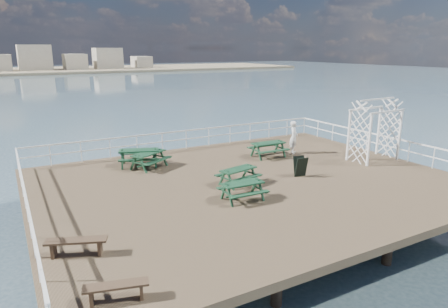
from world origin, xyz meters
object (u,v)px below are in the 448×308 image
trellis_arbor (374,133)px  flat_bench_far (116,288)px  picnic_table_c (268,146)px  flat_bench_near (76,243)px  picnic_table_a (149,157)px  picnic_table_b (139,154)px  picnic_table_d (243,187)px  person (294,137)px  picnic_table_e (238,173)px

trellis_arbor → flat_bench_far: bearing=-162.1°
picnic_table_c → flat_bench_near: 12.50m
flat_bench_near → trellis_arbor: (15.34, 2.95, 1.07)m
picnic_table_c → flat_bench_far: size_ratio=1.23×
picnic_table_a → picnic_table_c: 6.42m
picnic_table_b → flat_bench_near: 8.92m
picnic_table_d → flat_bench_far: picnic_table_d is taller
picnic_table_b → picnic_table_c: size_ratio=1.25×
flat_bench_near → trellis_arbor: bearing=32.7°
picnic_table_a → person: bearing=-38.5°
picnic_table_a → trellis_arbor: 11.62m
picnic_table_b → picnic_table_e: bearing=-39.0°
picnic_table_a → picnic_table_e: 4.94m
picnic_table_c → picnic_table_e: picnic_table_c is taller
picnic_table_d → picnic_table_e: (0.81, 1.66, 0.00)m
picnic_table_a → flat_bench_near: 8.58m
picnic_table_a → picnic_table_e: picnic_table_a is taller
picnic_table_c → person: person is taller
picnic_table_c → picnic_table_d: size_ratio=1.12×
person → trellis_arbor: bearing=-90.8°
picnic_table_a → picnic_table_b: picnic_table_b is taller
person → picnic_table_e: bearing=166.7°
flat_bench_near → picnic_table_d: bearing=34.0°
flat_bench_far → flat_bench_near: bearing=114.3°
picnic_table_a → flat_bench_far: size_ratio=1.50×
flat_bench_near → flat_bench_far: (0.44, -2.66, -0.04)m
flat_bench_near → flat_bench_far: flat_bench_near is taller
trellis_arbor → person: size_ratio=1.78×
picnic_table_a → picnic_table_d: 6.13m
picnic_table_e → person: person is taller
picnic_table_b → trellis_arbor: bearing=-3.7°
picnic_table_b → flat_bench_far: size_ratio=1.53×
picnic_table_d → trellis_arbor: (9.00, 1.58, 0.92)m
picnic_table_d → flat_bench_far: size_ratio=1.10×
trellis_arbor → person: 4.20m
trellis_arbor → picnic_table_e: bearing=176.8°
trellis_arbor → person: (-2.77, 3.11, -0.52)m
picnic_table_a → picnic_table_e: size_ratio=1.23×
picnic_table_d → picnic_table_e: bearing=66.2°
picnic_table_b → trellis_arbor: size_ratio=0.73×
picnic_table_a → picnic_table_d: (1.76, -5.87, -0.06)m
picnic_table_e → picnic_table_d: bearing=-127.8°
picnic_table_b → person: (8.28, -1.76, 0.31)m
picnic_table_c → person: bearing=0.5°
flat_bench_far → picnic_table_d: bearing=49.3°
picnic_table_d → person: bearing=39.2°
picnic_table_d → trellis_arbor: bearing=12.2°
picnic_table_a → picnic_table_c: bearing=-40.3°
picnic_table_d → picnic_table_a: bearing=108.9°
person → picnic_table_b: bearing=125.5°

